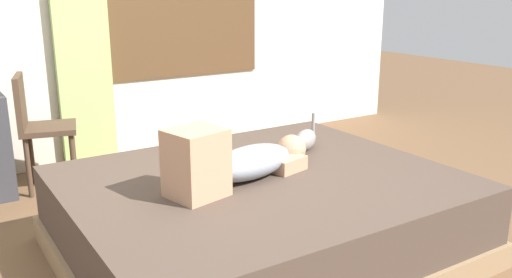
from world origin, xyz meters
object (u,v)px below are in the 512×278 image
chair_by_desk (38,123)px  cat (304,141)px  bed (260,216)px  person_lying (238,161)px

chair_by_desk → cat: bearing=-48.2°
bed → chair_by_desk: chair_by_desk is taller
person_lying → chair_by_desk: chair_by_desk is taller
person_lying → chair_by_desk: 1.84m
person_lying → bed: bearing=0.9°
person_lying → cat: 0.69m
bed → cat: cat is taller
cat → chair_by_desk: size_ratio=0.37×
cat → bed: bearing=-152.7°
bed → chair_by_desk: (-0.81, 1.72, 0.28)m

